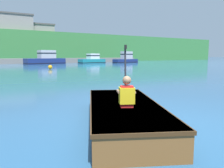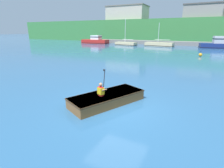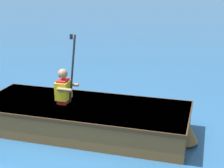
{
  "view_description": "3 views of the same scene",
  "coord_description": "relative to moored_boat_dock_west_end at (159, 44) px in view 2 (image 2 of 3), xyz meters",
  "views": [
    {
      "loc": [
        -3.16,
        -3.6,
        1.49
      ],
      "look_at": [
        -0.66,
        0.69,
        0.83
      ],
      "focal_mm": 35.0,
      "sensor_mm": 36.0,
      "label": 1
    },
    {
      "loc": [
        3.1,
        -6.56,
        3.35
      ],
      "look_at": [
        -0.66,
        0.69,
        0.83
      ],
      "focal_mm": 28.0,
      "sensor_mm": 36.0,
      "label": 2
    },
    {
      "loc": [
        4.85,
        -0.12,
        2.63
      ],
      "look_at": [
        -0.66,
        0.69,
        0.83
      ],
      "focal_mm": 55.0,
      "sensor_mm": 36.0,
      "label": 3
    }
  ],
  "objects": [
    {
      "name": "ground_plane",
      "position": [
        5.66,
        -32.7,
        -0.39
      ],
      "size": [
        300.0,
        300.0,
        0.0
      ],
      "primitive_type": "plane",
      "color": "#28567F"
    },
    {
      "name": "shoreline_ridge",
      "position": [
        5.66,
        19.79,
        2.79
      ],
      "size": [
        120.0,
        20.0,
        6.35
      ],
      "color": "#387A3D",
      "rests_on": "ground"
    },
    {
      "name": "waterfront_warehouse_left",
      "position": [
        -13.99,
        15.12,
        4.9
      ],
      "size": [
        12.08,
        7.52,
        10.56
      ],
      "color": "#B2A899",
      "rests_on": "ground"
    },
    {
      "name": "waterfront_office_block_center",
      "position": [
        7.21,
        15.5,
        4.48
      ],
      "size": [
        9.11,
        9.26,
        9.72
      ],
      "color": "gray",
      "rests_on": "ground"
    },
    {
      "name": "waterfront_apartment_right",
      "position": [
        12.6,
        15.58,
        3.72
      ],
      "size": [
        7.35,
        7.74,
        8.18
      ],
      "color": "gray",
      "rests_on": "ground"
    },
    {
      "name": "marina_dock",
      "position": [
        5.66,
        4.62,
        0.06
      ],
      "size": [
        51.33,
        2.4,
        0.9
      ],
      "color": "slate",
      "rests_on": "ground"
    },
    {
      "name": "moored_boat_dock_west_end",
      "position": [
        0.0,
        0.0,
        0.0
      ],
      "size": [
        6.32,
        2.64,
        4.85
      ],
      "color": "#CCB789",
      "rests_on": "ground"
    },
    {
      "name": "moored_boat_dock_west_inner",
      "position": [
        11.23,
        0.44,
        0.44
      ],
      "size": [
        6.8,
        3.33,
        2.29
      ],
      "color": "navy",
      "rests_on": "ground"
    },
    {
      "name": "moored_boat_dock_center_near",
      "position": [
        -7.58,
        -0.68,
        -0.04
      ],
      "size": [
        5.43,
        2.65,
        5.86
      ],
      "color": "#CCB789",
      "rests_on": "ground"
    },
    {
      "name": "moored_boat_dock_east_inner",
      "position": [
        -16.83,
        0.58,
        0.34
      ],
      "size": [
        7.19,
        2.76,
        2.08
      ],
      "color": "red",
      "rests_on": "ground"
    },
    {
      "name": "rowboat_foreground",
      "position": [
        5.02,
        -32.46,
        -0.12
      ],
      "size": [
        2.8,
        3.88,
        0.48
      ],
      "color": "brown",
      "rests_on": "ground"
    },
    {
      "name": "person_paddler",
      "position": [
        4.85,
        -32.83,
        0.37
      ],
      "size": [
        0.43,
        0.43,
        1.21
      ],
      "color": "red",
      "rests_on": "rowboat_foreground"
    },
    {
      "name": "channel_buoy",
      "position": [
        8.48,
        -13.01,
        -0.17
      ],
      "size": [
        0.44,
        0.44,
        0.72
      ],
      "color": "orange",
      "rests_on": "ground"
    }
  ]
}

